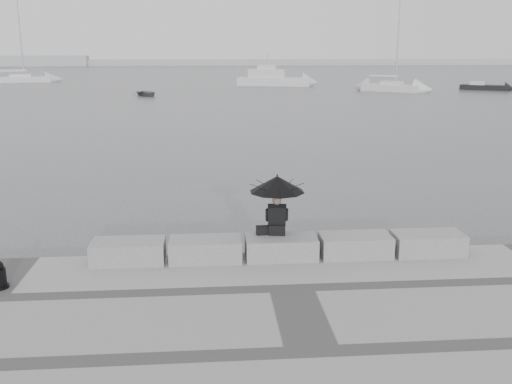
{
  "coord_description": "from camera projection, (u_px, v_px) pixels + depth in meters",
  "views": [
    {
      "loc": [
        -1.53,
        -12.5,
        5.14
      ],
      "look_at": [
        -0.29,
        3.0,
        1.17
      ],
      "focal_mm": 40.0,
      "sensor_mm": 36.0,
      "label": 1
    }
  ],
  "objects": [
    {
      "name": "motor_cruiser",
      "position": [
        274.0,
        79.0,
        77.44
      ],
      "size": [
        10.24,
        5.25,
        4.5
      ],
      "rotation": [
        0.0,
        0.0,
        -0.26
      ],
      "color": "silver",
      "rests_on": "ground"
    },
    {
      "name": "stone_block_left",
      "position": [
        206.0,
        250.0,
        12.71
      ],
      "size": [
        1.6,
        0.8,
        0.5
      ],
      "primitive_type": "cube",
      "color": "slate",
      "rests_on": "promenade"
    },
    {
      "name": "stone_block_far_right",
      "position": [
        428.0,
        244.0,
        13.11
      ],
      "size": [
        1.6,
        0.8,
        0.5
      ],
      "primitive_type": "cube",
      "color": "slate",
      "rests_on": "promenade"
    },
    {
      "name": "stone_block_right",
      "position": [
        355.0,
        246.0,
        12.97
      ],
      "size": [
        1.6,
        0.8,
        0.5
      ],
      "primitive_type": "cube",
      "color": "slate",
      "rests_on": "promenade"
    },
    {
      "name": "ground",
      "position": [
        278.0,
        271.0,
        13.46
      ],
      "size": [
        360.0,
        360.0,
        0.0
      ],
      "primitive_type": "plane",
      "color": "#424547",
      "rests_on": "ground"
    },
    {
      "name": "stone_block_centre",
      "position": [
        281.0,
        248.0,
        12.84
      ],
      "size": [
        1.6,
        0.8,
        0.5
      ],
      "primitive_type": "cube",
      "color": "slate",
      "rests_on": "promenade"
    },
    {
      "name": "seated_person",
      "position": [
        277.0,
        190.0,
        12.76
      ],
      "size": [
        1.25,
        1.25,
        1.39
      ],
      "rotation": [
        0.0,
        0.0,
        -0.13
      ],
      "color": "black",
      "rests_on": "stone_block_centre"
    },
    {
      "name": "dinghy",
      "position": [
        147.0,
        93.0,
        61.49
      ],
      "size": [
        3.56,
        3.14,
        0.57
      ],
      "primitive_type": "imported",
      "rotation": [
        0.0,
        0.0,
        0.63
      ],
      "color": "slate",
      "rests_on": "ground"
    },
    {
      "name": "distant_landmass",
      "position": [
        186.0,
        62.0,
        161.85
      ],
      "size": [
        180.0,
        8.0,
        2.8
      ],
      "color": "#AAADB0",
      "rests_on": "ground"
    },
    {
      "name": "sailboat_right",
      "position": [
        392.0,
        87.0,
        67.69
      ],
      "size": [
        6.95,
        6.02,
        12.9
      ],
      "rotation": [
        0.0,
        0.0,
        -0.64
      ],
      "color": "silver",
      "rests_on": "ground"
    },
    {
      "name": "sailboat_left",
      "position": [
        21.0,
        79.0,
        85.0
      ],
      "size": [
        8.8,
        4.44,
        12.9
      ],
      "rotation": [
        0.0,
        0.0,
        0.25
      ],
      "color": "silver",
      "rests_on": "ground"
    },
    {
      "name": "stone_block_far_left",
      "position": [
        128.0,
        252.0,
        12.58
      ],
      "size": [
        1.6,
        0.8,
        0.5
      ],
      "primitive_type": "cube",
      "color": "slate",
      "rests_on": "promenade"
    },
    {
      "name": "small_motorboat",
      "position": [
        484.0,
        87.0,
        70.02
      ],
      "size": [
        5.72,
        4.26,
        1.1
      ],
      "rotation": [
        0.0,
        0.0,
        -0.53
      ],
      "color": "black",
      "rests_on": "ground"
    },
    {
      "name": "bag",
      "position": [
        263.0,
        230.0,
        12.94
      ],
      "size": [
        0.3,
        0.17,
        0.19
      ],
      "primitive_type": "cube",
      "color": "black",
      "rests_on": "stone_block_centre"
    }
  ]
}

